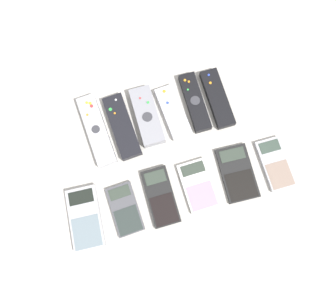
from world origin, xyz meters
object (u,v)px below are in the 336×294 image
(remote_0, at_px, (97,130))
(remote_1, at_px, (122,126))
(remote_5, at_px, (217,98))
(calculator_0, at_px, (85,218))
(remote_4, at_px, (195,102))
(calculator_5, at_px, (275,164))
(remote_3, at_px, (173,112))
(calculator_3, at_px, (198,185))
(remote_2, at_px, (147,116))
(calculator_1, at_px, (125,209))
(calculator_2, at_px, (161,197))
(calculator_4, at_px, (237,173))

(remote_0, bearing_deg, remote_1, -10.69)
(remote_5, xyz_separation_m, calculator_0, (-0.42, -0.21, -0.00))
(remote_4, xyz_separation_m, calculator_5, (0.15, -0.22, -0.01))
(calculator_0, bearing_deg, remote_5, 30.19)
(remote_1, bearing_deg, remote_4, -0.55)
(remote_3, height_order, calculator_3, remote_3)
(remote_0, bearing_deg, calculator_0, -115.13)
(remote_2, xyz_separation_m, calculator_1, (-0.12, -0.22, -0.01))
(remote_3, distance_m, calculator_2, 0.23)
(calculator_3, relative_size, calculator_4, 0.86)
(remote_0, height_order, calculator_1, remote_0)
(remote_4, bearing_deg, calculator_2, -125.53)
(remote_3, distance_m, calculator_4, 0.24)
(remote_1, height_order, remote_2, remote_2)
(calculator_5, bearing_deg, calculator_4, 178.29)
(remote_2, relative_size, calculator_1, 1.25)
(calculator_0, relative_size, calculator_1, 1.21)
(calculator_0, distance_m, calculator_3, 0.30)
(remote_5, distance_m, calculator_3, 0.25)
(remote_2, relative_size, calculator_3, 1.27)
(calculator_4, bearing_deg, calculator_1, -175.77)
(remote_4, distance_m, calculator_1, 0.34)
(remote_0, xyz_separation_m, calculator_2, (0.11, -0.22, -0.01))
(calculator_1, bearing_deg, remote_5, 31.57)
(remote_0, xyz_separation_m, calculator_1, (0.02, -0.22, -0.01))
(remote_1, relative_size, calculator_4, 1.22)
(calculator_1, height_order, calculator_2, calculator_2)
(remote_3, relative_size, remote_5, 0.91)
(remote_2, height_order, calculator_3, remote_2)
(remote_1, xyz_separation_m, remote_2, (0.07, 0.01, 0.00))
(calculator_2, bearing_deg, remote_0, 118.39)
(remote_4, relative_size, calculator_5, 1.23)
(remote_2, height_order, remote_4, remote_2)
(remote_1, xyz_separation_m, remote_4, (0.21, 0.01, -0.00))
(remote_4, height_order, calculator_0, remote_4)
(calculator_1, bearing_deg, calculator_4, -1.49)
(calculator_0, xyz_separation_m, calculator_1, (0.10, -0.01, -0.00))
(calculator_5, bearing_deg, calculator_0, -179.86)
(remote_0, relative_size, calculator_5, 1.48)
(remote_3, distance_m, calculator_5, 0.30)
(remote_5, relative_size, calculator_5, 1.24)
(calculator_0, xyz_separation_m, calculator_3, (0.30, -0.00, -0.00))
(remote_2, distance_m, calculator_5, 0.36)
(calculator_5, bearing_deg, remote_3, 136.22)
(calculator_2, distance_m, calculator_4, 0.21)
(remote_0, relative_size, remote_5, 1.19)
(remote_4, xyz_separation_m, calculator_3, (-0.06, -0.22, -0.00))
(remote_3, xyz_separation_m, calculator_2, (-0.10, -0.21, -0.00))
(remote_2, xyz_separation_m, calculator_4, (0.18, -0.22, -0.01))
(remote_0, xyz_separation_m, remote_4, (0.28, 0.00, -0.00))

